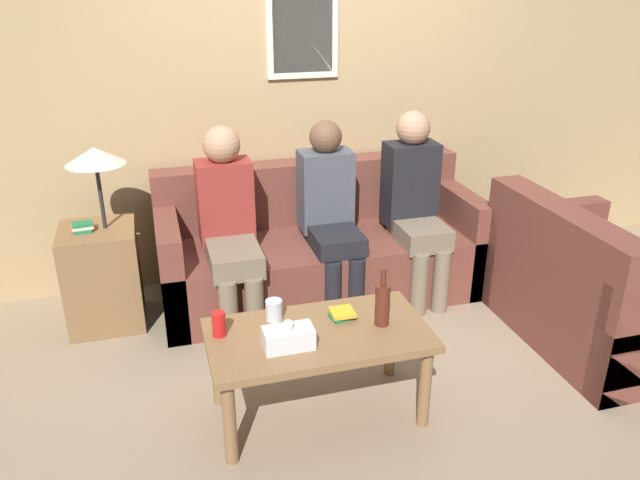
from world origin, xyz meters
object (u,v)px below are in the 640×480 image
couch_main (319,250)px  person_left (229,220)px  drinking_glass (274,310)px  person_right (415,200)px  wine_bottle (382,303)px  coffee_table (318,344)px  person_middle (330,209)px  couch_side (590,293)px

couch_main → person_left: size_ratio=1.75×
drinking_glass → person_right: person_right is taller
wine_bottle → coffee_table: bearing=177.3°
person_left → person_middle: (0.66, 0.04, -0.01)m
couch_side → coffee_table: (-1.74, -0.24, 0.10)m
drinking_glass → couch_main: bearing=63.9°
wine_bottle → drinking_glass: bearing=159.4°
couch_main → person_right: size_ratio=1.71×
drinking_glass → person_middle: size_ratio=0.09×
couch_main → couch_side: bearing=-36.9°
person_right → couch_main: bearing=163.5°
drinking_glass → person_left: size_ratio=0.09×
person_right → wine_bottle: bearing=-120.5°
wine_bottle → person_right: 1.29m
person_middle → person_right: bearing=-4.6°
wine_bottle → drinking_glass: 0.53m
couch_side → wine_bottle: couch_side is taller
coffee_table → drinking_glass: (-0.18, 0.17, 0.12)m
drinking_glass → person_right: bearing=38.8°
person_left → person_right: (1.23, -0.01, 0.02)m
coffee_table → person_left: 1.16m
couch_side → person_right: person_right is taller
coffee_table → drinking_glass: drinking_glass is taller
couch_main → drinking_glass: size_ratio=20.28×
couch_main → person_right: bearing=-16.5°
wine_bottle → drinking_glass: (-0.49, 0.19, -0.06)m
couch_side → wine_bottle: bearing=100.1°
couch_main → coffee_table: size_ratio=2.00×
wine_bottle → person_right: size_ratio=0.24×
coffee_table → person_right: bearing=48.4°
person_left → person_middle: person_left is taller
drinking_glass → wine_bottle: bearing=-20.6°
wine_bottle → person_right: person_right is taller
coffee_table → person_left: person_left is taller
couch_main → person_middle: (0.04, -0.13, 0.34)m
person_left → person_right: bearing=-0.3°
wine_bottle → drinking_glass: size_ratio=2.87×
couch_main → wine_bottle: (-0.05, -1.29, 0.29)m
couch_side → drinking_glass: size_ratio=11.79×
couch_side → coffee_table: size_ratio=1.16×
couch_main → wine_bottle: 1.32m
wine_bottle → couch_main: bearing=88.0°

